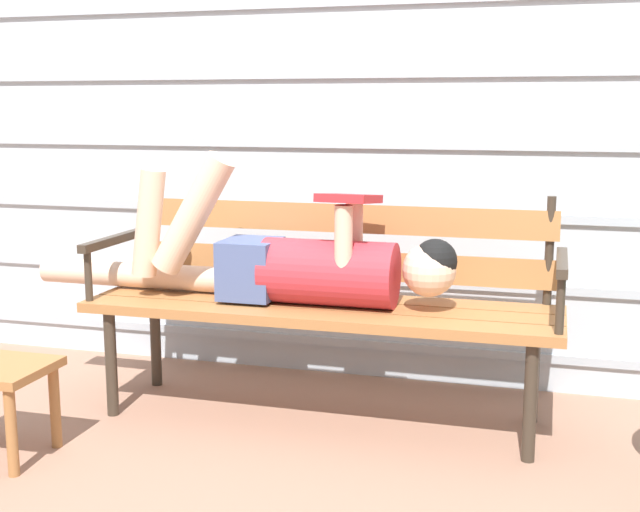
# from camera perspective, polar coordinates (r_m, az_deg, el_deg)

# --- Properties ---
(ground_plane) EXTENTS (12.00, 12.00, 0.00)m
(ground_plane) POSITION_cam_1_polar(r_m,az_deg,el_deg) (3.02, -1.01, -12.29)
(ground_plane) COLOR #936B56
(house_siding) EXTENTS (5.42, 0.08, 2.29)m
(house_siding) POSITION_cam_1_polar(r_m,az_deg,el_deg) (3.52, 2.56, 10.02)
(house_siding) COLOR #B2BCC6
(house_siding) RESTS_ON ground
(park_bench) EXTENTS (1.74, 0.48, 0.84)m
(park_bench) POSITION_cam_1_polar(r_m,az_deg,el_deg) (3.11, 0.35, -2.33)
(park_bench) COLOR #9E6638
(park_bench) RESTS_ON ground
(reclining_person) EXTENTS (1.68, 0.26, 0.56)m
(reclining_person) POSITION_cam_1_polar(r_m,az_deg,el_deg) (3.06, -2.15, -0.39)
(reclining_person) COLOR #B72D38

